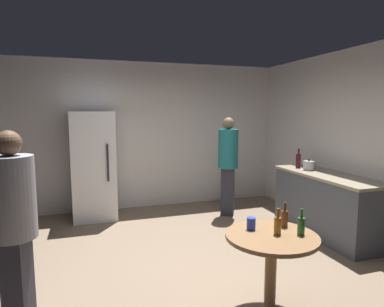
{
  "coord_description": "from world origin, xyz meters",
  "views": [
    {
      "loc": [
        -1.02,
        -3.44,
        1.78
      ],
      "look_at": [
        0.24,
        0.44,
        1.27
      ],
      "focal_mm": 30.53,
      "sensor_mm": 36.0,
      "label": 1
    }
  ],
  "objects_px": {
    "beer_bottle_green": "(301,225)",
    "plastic_cup_blue": "(251,224)",
    "person_in_gray_shirt": "(13,219)",
    "person_in_teal_shirt": "(228,159)",
    "refrigerator": "(94,166)",
    "beer_bottle_brown": "(285,218)",
    "beer_bottle_amber": "(278,225)",
    "wine_bottle_on_counter": "(298,160)",
    "kettle": "(309,165)",
    "foreground_table": "(271,246)"
  },
  "relations": [
    {
      "from": "wine_bottle_on_counter",
      "to": "foreground_table",
      "type": "distance_m",
      "value": 2.71
    },
    {
      "from": "beer_bottle_green",
      "to": "plastic_cup_blue",
      "type": "height_order",
      "value": "beer_bottle_green"
    },
    {
      "from": "kettle",
      "to": "plastic_cup_blue",
      "type": "height_order",
      "value": "kettle"
    },
    {
      "from": "wine_bottle_on_counter",
      "to": "person_in_teal_shirt",
      "type": "xyz_separation_m",
      "value": [
        -0.93,
        0.68,
        -0.02
      ]
    },
    {
      "from": "beer_bottle_green",
      "to": "person_in_gray_shirt",
      "type": "bearing_deg",
      "value": 168.7
    },
    {
      "from": "beer_bottle_green",
      "to": "person_in_gray_shirt",
      "type": "distance_m",
      "value": 2.34
    },
    {
      "from": "refrigerator",
      "to": "foreground_table",
      "type": "bearing_deg",
      "value": -66.87
    },
    {
      "from": "beer_bottle_brown",
      "to": "person_in_teal_shirt",
      "type": "distance_m",
      "value": 2.65
    },
    {
      "from": "foreground_table",
      "to": "beer_bottle_amber",
      "type": "xyz_separation_m",
      "value": [
        0.05,
        -0.01,
        0.19
      ]
    },
    {
      "from": "beer_bottle_amber",
      "to": "person_in_teal_shirt",
      "type": "height_order",
      "value": "person_in_teal_shirt"
    },
    {
      "from": "refrigerator",
      "to": "beer_bottle_brown",
      "type": "distance_m",
      "value": 3.53
    },
    {
      "from": "person_in_gray_shirt",
      "to": "plastic_cup_blue",
      "type": "bearing_deg",
      "value": 8.91
    },
    {
      "from": "beer_bottle_amber",
      "to": "beer_bottle_brown",
      "type": "distance_m",
      "value": 0.22
    },
    {
      "from": "foreground_table",
      "to": "plastic_cup_blue",
      "type": "bearing_deg",
      "value": 123.65
    },
    {
      "from": "refrigerator",
      "to": "plastic_cup_blue",
      "type": "relative_size",
      "value": 16.36
    },
    {
      "from": "beer_bottle_green",
      "to": "person_in_gray_shirt",
      "type": "xyz_separation_m",
      "value": [
        -2.29,
        0.46,
        0.15
      ]
    },
    {
      "from": "foreground_table",
      "to": "refrigerator",
      "type": "bearing_deg",
      "value": 113.13
    },
    {
      "from": "foreground_table",
      "to": "beer_bottle_amber",
      "type": "height_order",
      "value": "beer_bottle_amber"
    },
    {
      "from": "person_in_gray_shirt",
      "to": "beer_bottle_amber",
      "type": "bearing_deg",
      "value": 4.69
    },
    {
      "from": "person_in_teal_shirt",
      "to": "beer_bottle_brown",
      "type": "bearing_deg",
      "value": 17.24
    },
    {
      "from": "beer_bottle_brown",
      "to": "plastic_cup_blue",
      "type": "xyz_separation_m",
      "value": [
        -0.33,
        0.03,
        -0.03
      ]
    },
    {
      "from": "beer_bottle_brown",
      "to": "person_in_gray_shirt",
      "type": "bearing_deg",
      "value": 173.9
    },
    {
      "from": "refrigerator",
      "to": "person_in_gray_shirt",
      "type": "height_order",
      "value": "refrigerator"
    },
    {
      "from": "refrigerator",
      "to": "beer_bottle_amber",
      "type": "bearing_deg",
      "value": -66.2
    },
    {
      "from": "wine_bottle_on_counter",
      "to": "person_in_teal_shirt",
      "type": "bearing_deg",
      "value": 143.9
    },
    {
      "from": "foreground_table",
      "to": "beer_bottle_brown",
      "type": "bearing_deg",
      "value": 32.4
    },
    {
      "from": "kettle",
      "to": "person_in_gray_shirt",
      "type": "relative_size",
      "value": 0.15
    },
    {
      "from": "plastic_cup_blue",
      "to": "person_in_gray_shirt",
      "type": "distance_m",
      "value": 1.96
    },
    {
      "from": "kettle",
      "to": "person_in_teal_shirt",
      "type": "bearing_deg",
      "value": 136.3
    },
    {
      "from": "kettle",
      "to": "foreground_table",
      "type": "bearing_deg",
      "value": -134.23
    },
    {
      "from": "kettle",
      "to": "beer_bottle_brown",
      "type": "distance_m",
      "value": 2.28
    },
    {
      "from": "refrigerator",
      "to": "kettle",
      "type": "distance_m",
      "value": 3.48
    },
    {
      "from": "person_in_gray_shirt",
      "to": "person_in_teal_shirt",
      "type": "xyz_separation_m",
      "value": [
        2.86,
        2.34,
        0.03
      ]
    },
    {
      "from": "beer_bottle_green",
      "to": "person_in_teal_shirt",
      "type": "distance_m",
      "value": 2.86
    },
    {
      "from": "kettle",
      "to": "beer_bottle_brown",
      "type": "bearing_deg",
      "value": -132.74
    },
    {
      "from": "wine_bottle_on_counter",
      "to": "person_in_teal_shirt",
      "type": "distance_m",
      "value": 1.15
    },
    {
      "from": "person_in_teal_shirt",
      "to": "person_in_gray_shirt",
      "type": "bearing_deg",
      "value": -20.63
    },
    {
      "from": "person_in_gray_shirt",
      "to": "foreground_table",
      "type": "bearing_deg",
      "value": 4.69
    },
    {
      "from": "person_in_gray_shirt",
      "to": "person_in_teal_shirt",
      "type": "height_order",
      "value": "person_in_teal_shirt"
    },
    {
      "from": "person_in_teal_shirt",
      "to": "refrigerator",
      "type": "bearing_deg",
      "value": -73.97
    },
    {
      "from": "wine_bottle_on_counter",
      "to": "person_in_gray_shirt",
      "type": "distance_m",
      "value": 4.14
    },
    {
      "from": "wine_bottle_on_counter",
      "to": "foreground_table",
      "type": "height_order",
      "value": "wine_bottle_on_counter"
    },
    {
      "from": "kettle",
      "to": "wine_bottle_on_counter",
      "type": "distance_m",
      "value": 0.24
    },
    {
      "from": "foreground_table",
      "to": "person_in_teal_shirt",
      "type": "bearing_deg",
      "value": 73.51
    },
    {
      "from": "refrigerator",
      "to": "beer_bottle_amber",
      "type": "xyz_separation_m",
      "value": [
        1.45,
        -3.28,
        -0.08
      ]
    },
    {
      "from": "kettle",
      "to": "beer_bottle_green",
      "type": "relative_size",
      "value": 1.06
    },
    {
      "from": "wine_bottle_on_counter",
      "to": "beer_bottle_brown",
      "type": "bearing_deg",
      "value": -128.54
    },
    {
      "from": "wine_bottle_on_counter",
      "to": "plastic_cup_blue",
      "type": "xyz_separation_m",
      "value": [
        -1.85,
        -1.88,
        -0.23
      ]
    },
    {
      "from": "person_in_gray_shirt",
      "to": "beer_bottle_brown",
      "type": "bearing_deg",
      "value": 9.07
    },
    {
      "from": "kettle",
      "to": "foreground_table",
      "type": "height_order",
      "value": "kettle"
    }
  ]
}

